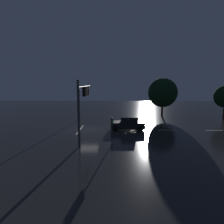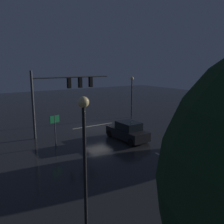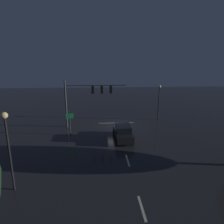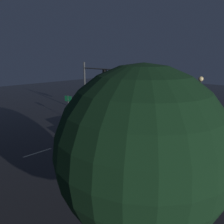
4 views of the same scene
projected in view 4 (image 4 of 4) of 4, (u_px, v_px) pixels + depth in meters
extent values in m
plane|color=#232326|center=(127.00, 124.00, 23.31)|extent=(80.00, 80.00, 0.00)
cylinder|color=#383A3D|center=(85.00, 88.00, 27.11)|extent=(0.22, 0.22, 6.24)
cylinder|color=#383A3D|center=(107.00, 69.00, 23.80)|extent=(7.88, 0.14, 0.14)
cube|color=black|center=(105.00, 74.00, 24.21)|extent=(0.32, 0.36, 1.00)
sphere|color=red|center=(106.00, 71.00, 24.26)|extent=(0.20, 0.20, 0.20)
sphere|color=black|center=(106.00, 74.00, 24.34)|extent=(0.20, 0.20, 0.20)
sphere|color=black|center=(106.00, 77.00, 24.42)|extent=(0.20, 0.20, 0.20)
cube|color=black|center=(112.00, 75.00, 23.40)|extent=(0.32, 0.36, 1.00)
sphere|color=red|center=(114.00, 72.00, 23.45)|extent=(0.20, 0.20, 0.20)
sphere|color=black|center=(113.00, 75.00, 23.53)|extent=(0.20, 0.20, 0.20)
sphere|color=black|center=(113.00, 78.00, 23.61)|extent=(0.20, 0.20, 0.20)
cube|color=black|center=(120.00, 76.00, 22.59)|extent=(0.32, 0.36, 1.00)
sphere|color=red|center=(122.00, 73.00, 22.64)|extent=(0.20, 0.20, 0.20)
sphere|color=black|center=(122.00, 76.00, 22.72)|extent=(0.20, 0.20, 0.20)
sphere|color=black|center=(122.00, 79.00, 22.80)|extent=(0.20, 0.20, 0.20)
cube|color=beige|center=(98.00, 133.00, 20.57)|extent=(0.16, 2.20, 0.01)
cube|color=beige|center=(38.00, 153.00, 16.47)|extent=(0.16, 2.20, 0.01)
cube|color=beige|center=(133.00, 122.00, 24.04)|extent=(5.00, 0.16, 0.01)
cube|color=black|center=(91.00, 130.00, 19.60)|extent=(1.91, 4.35, 0.80)
cube|color=black|center=(89.00, 122.00, 19.28)|extent=(1.65, 2.14, 0.68)
cylinder|color=black|center=(98.00, 127.00, 21.36)|extent=(0.24, 0.69, 0.68)
cylinder|color=black|center=(110.00, 131.00, 20.23)|extent=(0.24, 0.69, 0.68)
cylinder|color=black|center=(70.00, 135.00, 19.11)|extent=(0.24, 0.69, 0.68)
cylinder|color=black|center=(83.00, 140.00, 17.99)|extent=(0.24, 0.69, 0.68)
sphere|color=#F9EFC6|center=(103.00, 123.00, 21.51)|extent=(0.20, 0.20, 0.20)
sphere|color=#F9EFC6|center=(113.00, 126.00, 20.64)|extent=(0.20, 0.20, 0.20)
cylinder|color=black|center=(198.00, 108.00, 19.90)|extent=(0.14, 0.14, 4.84)
sphere|color=#F9D88C|center=(201.00, 79.00, 19.25)|extent=(0.44, 0.44, 0.44)
cylinder|color=#383A3D|center=(69.00, 107.00, 24.87)|extent=(0.09, 0.09, 2.70)
cube|color=#0F6033|center=(68.00, 99.00, 24.62)|extent=(0.88, 0.30, 0.60)
sphere|color=black|center=(141.00, 150.00, 6.73)|extent=(5.20, 5.20, 5.20)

